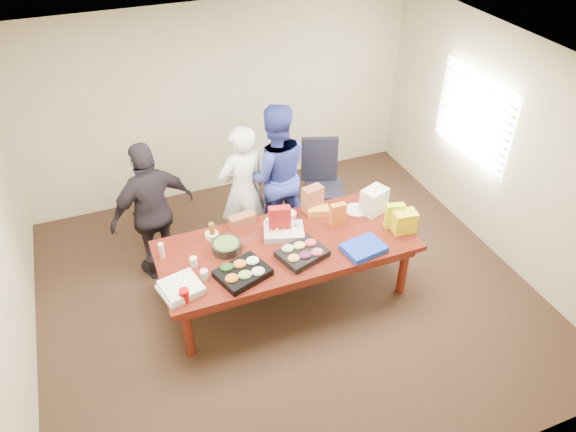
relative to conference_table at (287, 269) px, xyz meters
name	(u,v)px	position (x,y,z in m)	size (l,w,h in m)	color
floor	(287,294)	(0.00, 0.00, -0.39)	(5.50, 5.00, 0.02)	#47301E
ceiling	(287,71)	(0.00, 0.00, 2.33)	(5.50, 5.00, 0.02)	white
wall_back	(220,102)	(0.00, 2.50, 0.98)	(5.50, 0.04, 2.70)	beige
wall_front	(421,393)	(0.00, -2.50, 0.98)	(5.50, 0.04, 2.70)	beige
wall_right	(505,150)	(2.75, 0.00, 0.98)	(0.04, 5.00, 2.70)	beige
window_panel	(473,117)	(2.72, 0.60, 1.12)	(0.03, 1.40, 1.10)	white
window_blinds	(471,118)	(2.68, 0.60, 1.12)	(0.04, 1.36, 1.00)	beige
conference_table	(287,269)	(0.00, 0.00, 0.00)	(2.80, 1.20, 0.75)	#4C1C0F
office_chair	(325,187)	(0.98, 1.11, 0.19)	(0.58, 0.58, 1.14)	black
person_center	(243,190)	(-0.17, 1.03, 0.48)	(0.62, 0.41, 1.71)	white
person_right	(275,174)	(0.28, 1.12, 0.55)	(0.90, 0.70, 1.85)	#2F3B9C
person_left	(153,212)	(-1.26, 0.95, 0.50)	(1.03, 0.43, 1.75)	black
veggie_tray	(243,273)	(-0.60, -0.31, 0.41)	(0.50, 0.39, 0.08)	black
fruit_tray	(302,254)	(0.08, -0.25, 0.41)	(0.48, 0.37, 0.07)	black
sheet_cake	(284,232)	(0.03, 0.17, 0.41)	(0.44, 0.33, 0.08)	silver
salad_bowl	(226,247)	(-0.64, 0.14, 0.43)	(0.32, 0.32, 0.10)	black
chip_bag_blue	(364,248)	(0.73, -0.41, 0.41)	(0.43, 0.32, 0.06)	#1538C5
chip_bag_red	(280,221)	(0.00, 0.21, 0.55)	(0.24, 0.10, 0.35)	#AB1818
chip_bag_yellow	(394,216)	(1.23, -0.16, 0.53)	(0.20, 0.08, 0.31)	yellow
chip_bag_orange	(338,215)	(0.66, 0.11, 0.51)	(0.18, 0.08, 0.28)	orange
mayo_jar	(269,225)	(-0.09, 0.31, 0.44)	(0.09, 0.09, 0.14)	silver
mustard_bottle	(280,219)	(0.05, 0.35, 0.45)	(0.05, 0.05, 0.15)	#EDF31C
dressing_bottle	(212,231)	(-0.72, 0.40, 0.47)	(0.06, 0.06, 0.20)	brown
ranch_bottle	(162,250)	(-1.30, 0.29, 0.46)	(0.06, 0.06, 0.17)	silver
banana_bunch	(318,211)	(0.54, 0.38, 0.42)	(0.25, 0.15, 0.08)	gold
bread_loaf	(242,220)	(-0.34, 0.52, 0.44)	(0.30, 0.13, 0.12)	brown
kraft_bag	(312,199)	(0.51, 0.48, 0.53)	(0.24, 0.14, 0.31)	#9C5639
red_cup	(185,295)	(-1.22, -0.44, 0.44)	(0.10, 0.10, 0.13)	#D00300
clear_cup_a	(204,275)	(-0.97, -0.21, 0.43)	(0.08, 0.08, 0.11)	silver
clear_cup_b	(194,262)	(-1.03, 0.02, 0.43)	(0.08, 0.08, 0.11)	white
pizza_box_lower	(180,290)	(-1.25, -0.30, 0.40)	(0.36, 0.36, 0.04)	silver
pizza_box_upper	(181,286)	(-1.23, -0.30, 0.44)	(0.36, 0.36, 0.04)	white
plate_a	(357,210)	(0.99, 0.27, 0.38)	(0.27, 0.27, 0.02)	white
plate_b	(321,211)	(0.60, 0.40, 0.38)	(0.22, 0.22, 0.01)	white
dip_bowl_a	(291,214)	(0.23, 0.45, 0.40)	(0.13, 0.13, 0.05)	#F0E6CB
dip_bowl_b	(212,235)	(-0.73, 0.41, 0.40)	(0.15, 0.15, 0.06)	white
grocery_bag_white	(374,201)	(1.16, 0.18, 0.53)	(0.29, 0.21, 0.31)	white
grocery_bag_yellow	(404,222)	(1.30, -0.26, 0.50)	(0.25, 0.18, 0.25)	yellow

